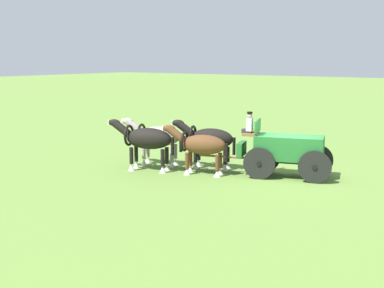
% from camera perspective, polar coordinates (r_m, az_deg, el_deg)
% --- Properties ---
extents(ground_plane, '(220.00, 220.00, 0.00)m').
position_cam_1_polar(ground_plane, '(22.18, 10.87, -3.72)').
color(ground_plane, olive).
extents(show_wagon, '(5.86, 2.60, 2.82)m').
position_cam_1_polar(show_wagon, '(21.94, 10.60, -0.56)').
color(show_wagon, '#236B2D').
rests_on(show_wagon, ground).
extents(draft_horse_rear_near, '(2.95, 1.42, 2.15)m').
position_cam_1_polar(draft_horse_rear_near, '(22.06, 0.96, -0.19)').
color(draft_horse_rear_near, brown).
rests_on(draft_horse_rear_near, ground).
extents(draft_horse_rear_off, '(3.01, 1.50, 2.23)m').
position_cam_1_polar(draft_horse_rear_off, '(23.27, 1.92, 0.51)').
color(draft_horse_rear_off, black).
rests_on(draft_horse_rear_off, ground).
extents(draft_horse_lead_near, '(3.15, 1.56, 2.31)m').
position_cam_1_polar(draft_horse_lead_near, '(22.91, -5.23, 0.50)').
color(draft_horse_lead_near, black).
rests_on(draft_horse_lead_near, ground).
extents(draft_horse_lead_off, '(3.03, 1.49, 2.22)m').
position_cam_1_polar(draft_horse_lead_off, '(24.11, -4.04, 0.79)').
color(draft_horse_lead_off, '#9E998E').
rests_on(draft_horse_lead_off, ground).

